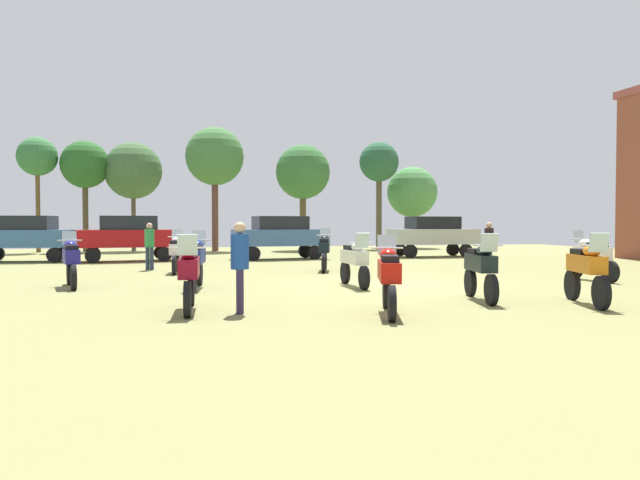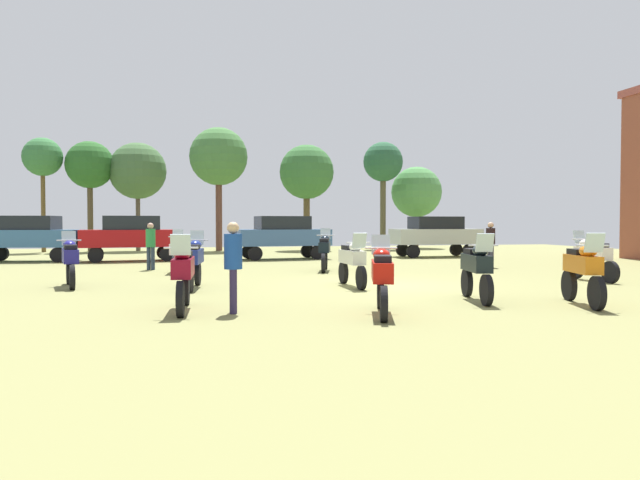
# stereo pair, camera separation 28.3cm
# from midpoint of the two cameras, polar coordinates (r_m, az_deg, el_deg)

# --- Properties ---
(ground_plane) EXTENTS (44.00, 52.00, 0.02)m
(ground_plane) POSITION_cam_midpoint_polar(r_m,az_deg,el_deg) (15.99, 5.56, -4.45)
(ground_plane) COLOR olive
(motorcycle_1) EXTENTS (0.62, 2.23, 1.44)m
(motorcycle_1) POSITION_cam_midpoint_polar(r_m,az_deg,el_deg) (15.57, 2.86, -1.95)
(motorcycle_1) COLOR black
(motorcycle_1) RESTS_ON ground
(motorcycle_2) EXTENTS (0.64, 2.28, 1.49)m
(motorcycle_2) POSITION_cam_midpoint_polar(r_m,az_deg,el_deg) (15.40, -12.46, -1.94)
(motorcycle_2) COLOR black
(motorcycle_2) RESTS_ON ground
(motorcycle_3) EXTENTS (0.62, 2.24, 1.50)m
(motorcycle_3) POSITION_cam_midpoint_polar(r_m,az_deg,el_deg) (11.53, -13.30, -3.16)
(motorcycle_3) COLOR black
(motorcycle_3) RESTS_ON ground
(motorcycle_4) EXTENTS (0.62, 2.13, 1.47)m
(motorcycle_4) POSITION_cam_midpoint_polar(r_m,az_deg,el_deg) (20.39, -14.23, -1.11)
(motorcycle_4) COLOR black
(motorcycle_4) RESTS_ON ground
(motorcycle_5) EXTENTS (0.75, 2.07, 1.48)m
(motorcycle_5) POSITION_cam_midpoint_polar(r_m,az_deg,el_deg) (16.77, -23.51, -1.79)
(motorcycle_5) COLOR black
(motorcycle_5) RESTS_ON ground
(motorcycle_6) EXTENTS (0.79, 2.10, 1.51)m
(motorcycle_6) POSITION_cam_midpoint_polar(r_m,az_deg,el_deg) (13.23, 23.96, -2.63)
(motorcycle_6) COLOR black
(motorcycle_6) RESTS_ON ground
(motorcycle_7) EXTENTS (0.82, 2.19, 1.47)m
(motorcycle_7) POSITION_cam_midpoint_polar(r_m,az_deg,el_deg) (10.91, 5.98, -3.46)
(motorcycle_7) COLOR black
(motorcycle_7) RESTS_ON ground
(motorcycle_8) EXTENTS (0.72, 2.15, 1.48)m
(motorcycle_8) POSITION_cam_midpoint_polar(r_m,az_deg,el_deg) (13.16, 14.78, -2.60)
(motorcycle_8) COLOR black
(motorcycle_8) RESTS_ON ground
(motorcycle_10) EXTENTS (0.81, 2.22, 1.50)m
(motorcycle_10) POSITION_cam_midpoint_polar(r_m,az_deg,el_deg) (20.57, 0.03, -0.98)
(motorcycle_10) COLOR black
(motorcycle_10) RESTS_ON ground
(motorcycle_12) EXTENTS (0.62, 2.12, 1.46)m
(motorcycle_12) POSITION_cam_midpoint_polar(r_m,az_deg,el_deg) (18.93, 24.54, -1.43)
(motorcycle_12) COLOR black
(motorcycle_12) RESTS_ON ground
(car_1) EXTENTS (4.47, 2.24, 2.00)m
(car_1) POSITION_cam_midpoint_polar(r_m,az_deg,el_deg) (28.55, -27.07, 0.45)
(car_1) COLOR black
(car_1) RESTS_ON ground
(car_2) EXTENTS (4.51, 2.37, 2.00)m
(car_2) POSITION_cam_midpoint_polar(r_m,az_deg,el_deg) (27.13, -18.44, 0.49)
(car_2) COLOR black
(car_2) RESTS_ON ground
(car_3) EXTENTS (4.31, 1.83, 2.00)m
(car_3) POSITION_cam_midpoint_polar(r_m,az_deg,el_deg) (29.65, 10.63, 0.65)
(car_3) COLOR black
(car_3) RESTS_ON ground
(car_4) EXTENTS (4.48, 2.30, 2.00)m
(car_4) POSITION_cam_midpoint_polar(r_m,az_deg,el_deg) (27.31, -4.20, 0.58)
(car_4) COLOR black
(car_4) RESTS_ON ground
(person_1) EXTENTS (0.46, 0.46, 1.70)m
(person_1) POSITION_cam_midpoint_polar(r_m,az_deg,el_deg) (21.88, -16.62, -0.24)
(person_1) COLOR #29364B
(person_1) RESTS_ON ground
(person_2) EXTENTS (0.40, 0.40, 1.72)m
(person_2) POSITION_cam_midpoint_polar(r_m,az_deg,el_deg) (23.16, 15.79, -0.09)
(person_2) COLOR #313040
(person_2) RESTS_ON ground
(person_3) EXTENTS (0.36, 0.36, 1.72)m
(person_3) POSITION_cam_midpoint_polar(r_m,az_deg,el_deg) (11.07, -8.54, -1.94)
(person_3) COLOR #2D2448
(person_3) RESTS_ON ground
(tree_2) EXTENTS (2.56, 2.56, 6.94)m
(tree_2) POSITION_cam_midpoint_polar(r_m,az_deg,el_deg) (38.51, 5.56, 7.40)
(tree_2) COLOR #4E4A30
(tree_2) RESTS_ON ground
(tree_3) EXTENTS (3.48, 3.48, 7.43)m
(tree_3) POSITION_cam_midpoint_polar(r_m,az_deg,el_deg) (36.08, -10.43, 7.93)
(tree_3) COLOR brown
(tree_3) RESTS_ON ground
(tree_4) EXTENTS (2.20, 2.20, 6.58)m
(tree_4) POSITION_cam_midpoint_polar(r_m,az_deg,el_deg) (37.38, -26.02, 7.20)
(tree_4) COLOR brown
(tree_4) RESTS_ON ground
(tree_5) EXTENTS (3.39, 3.39, 6.52)m
(tree_5) POSITION_cam_midpoint_polar(r_m,az_deg,el_deg) (37.13, -17.94, 6.41)
(tree_5) COLOR #4F4436
(tree_5) RESTS_ON ground
(tree_6) EXTENTS (3.38, 3.38, 5.46)m
(tree_6) POSITION_cam_midpoint_polar(r_m,az_deg,el_deg) (40.02, 8.76, 4.62)
(tree_6) COLOR brown
(tree_6) RESTS_ON ground
(tree_7) EXTENTS (3.37, 3.37, 6.53)m
(tree_7) POSITION_cam_midpoint_polar(r_m,az_deg,el_deg) (36.55, -1.90, 6.57)
(tree_7) COLOR brown
(tree_7) RESTS_ON ground
(tree_8) EXTENTS (2.76, 2.76, 6.48)m
(tree_8) POSITION_cam_midpoint_polar(r_m,az_deg,el_deg) (37.14, -22.12, 6.73)
(tree_8) COLOR brown
(tree_8) RESTS_ON ground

